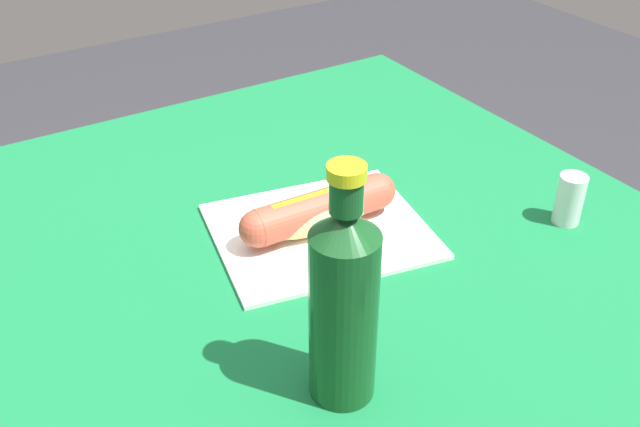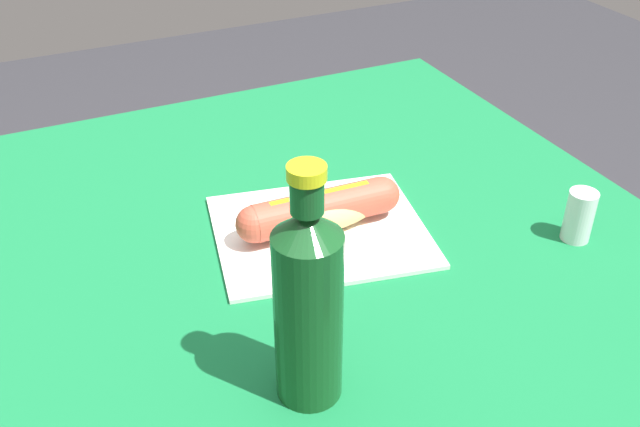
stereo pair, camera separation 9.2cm
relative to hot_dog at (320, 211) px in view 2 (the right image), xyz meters
name	(u,v)px [view 2 (the right image)]	position (x,y,z in m)	size (l,w,h in m)	color
dining_table	(285,353)	(0.07, 0.05, -0.18)	(1.01, 1.02, 0.78)	brown
paper_wrapper	(320,231)	(0.00, 0.00, -0.03)	(0.27, 0.22, 0.01)	white
hot_dog	(320,211)	(0.00, 0.00, 0.00)	(0.22, 0.06, 0.06)	#E5BC75
soda_bottle	(308,303)	(0.12, 0.24, 0.08)	(0.06, 0.06, 0.25)	#14471E
salt_shaker	(579,216)	(-0.29, 0.15, 0.00)	(0.04, 0.04, 0.07)	silver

